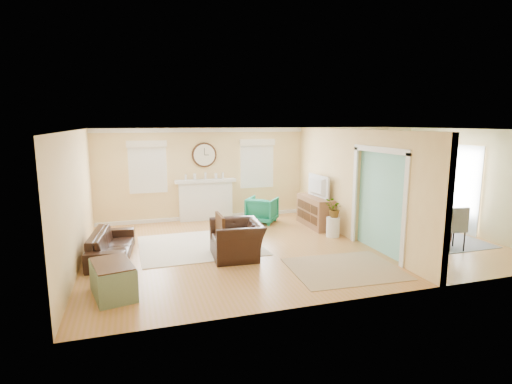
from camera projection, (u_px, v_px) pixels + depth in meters
floor at (293, 244)px, 9.17m from camera, size 9.00×9.00×0.00m
wall_back at (255, 172)px, 11.76m from camera, size 9.00×0.02×2.60m
wall_front at (369, 218)px, 6.12m from camera, size 9.00×0.02×2.60m
wall_left at (76, 199)px, 7.63m from camera, size 0.02×6.00×2.60m
wall_right at (456, 180)px, 10.25m from camera, size 0.02×6.00×2.60m
ceiling at (295, 129)px, 8.72m from camera, size 9.00×6.00×0.02m
partition at (347, 181)px, 9.64m from camera, size 0.17×6.00×2.60m
fireplace at (206, 199)px, 11.34m from camera, size 1.70×0.30×1.17m
wall_clock at (204, 155)px, 11.20m from camera, size 0.70×0.07×0.70m
window_left at (148, 163)px, 10.77m from camera, size 1.05×0.13×1.42m
window_right at (257, 160)px, 11.67m from camera, size 1.05×0.13×1.42m
french_doors at (454, 187)px, 10.27m from camera, size 0.06×1.70×2.20m
pendant at (409, 145)px, 9.66m from camera, size 0.30×0.30×0.55m
rug_cream at (200, 245)px, 9.03m from camera, size 2.70×2.35×0.01m
rug_jute at (344, 269)px, 7.59m from camera, size 2.11×1.76×0.01m
rug_grey at (416, 235)px, 9.87m from camera, size 2.30×2.88×0.01m
sofa at (112, 245)px, 8.17m from camera, size 0.93×1.97×0.56m
eames_chair at (237, 239)px, 8.22m from camera, size 1.06×1.20×0.74m
green_chair at (262, 210)px, 11.07m from camera, size 1.07×1.08×0.71m
trunk at (113, 279)px, 6.38m from camera, size 0.78×1.06×0.55m
credenza at (315, 212)px, 10.66m from camera, size 0.48×1.41×0.80m
tv at (315, 186)px, 10.54m from camera, size 0.20×1.02×0.58m
garden_stool at (333, 227)px, 9.71m from camera, size 0.33×0.33×0.48m
potted_plant at (334, 209)px, 9.63m from camera, size 0.46×0.42×0.44m
dining_table at (417, 224)px, 9.82m from camera, size 0.93×1.67×0.58m
dining_chair_n at (390, 204)px, 10.80m from camera, size 0.53×0.53×0.98m
dining_chair_s at (453, 224)px, 8.65m from camera, size 0.48×0.48×0.98m
dining_chair_w at (392, 214)px, 9.53m from camera, size 0.55×0.55×1.01m
dining_chair_e at (440, 211)px, 10.04m from camera, size 0.49×0.49×0.95m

